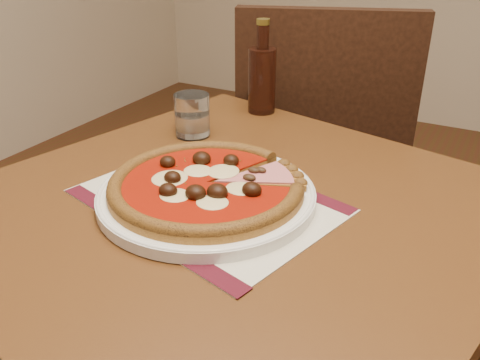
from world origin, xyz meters
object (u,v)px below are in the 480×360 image
chair_far (320,151)px  pizza (206,184)px  bottle (262,77)px  table (234,254)px  plate (207,195)px  water_glass (192,115)px

chair_far → pizza: size_ratio=3.13×
pizza → bottle: bottle is taller
table → pizza: bearing=-154.8°
plate → table: bearing=24.9°
plate → water_glass: size_ratio=3.94×
bottle → plate: bearing=-75.2°
water_glass → pizza: bearing=-52.5°
plate → pizza: 0.02m
pizza → water_glass: 0.28m
plate → bottle: (-0.11, 0.42, 0.07)m
table → pizza: size_ratio=3.12×
chair_far → water_glass: (-0.12, -0.48, 0.24)m
pizza → water_glass: (-0.17, 0.22, 0.01)m
plate → pizza: pizza is taller
chair_far → water_glass: bearing=56.2°
table → plate: 0.12m
table → chair_far: bearing=97.9°
chair_far → bottle: (-0.06, -0.28, 0.28)m
pizza → bottle: bearing=104.8°
water_glass → bottle: size_ratio=0.42×
chair_far → pizza: bearing=74.5°
table → bottle: bottle is taller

